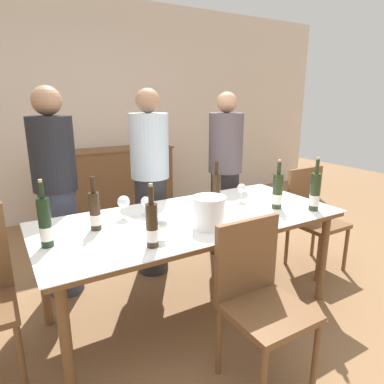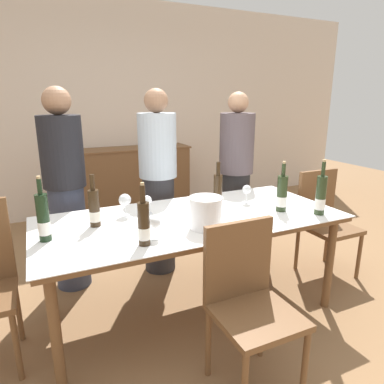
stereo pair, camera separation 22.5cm
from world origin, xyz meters
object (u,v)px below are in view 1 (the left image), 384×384
(wine_glass_3, at_px, (242,189))
(person_guest_right, at_px, (225,176))
(sideboard_cabinet, at_px, (114,183))
(chair_near_front, at_px, (258,292))
(wine_bottle_5, at_px, (95,212))
(wine_glass_1, at_px, (124,202))
(wine_glass_2, at_px, (146,203))
(person_host, at_px, (57,195))
(wine_bottle_3, at_px, (277,192))
(wine_bottle_2, at_px, (152,226))
(dining_table, at_px, (192,225))
(wine_bottle_4, at_px, (45,224))
(chair_right_end, at_px, (311,212))
(wine_glass_0, at_px, (161,225))
(wine_bottle_0, at_px, (216,194))
(ice_bucket, at_px, (209,211))
(person_guest_left, at_px, (151,185))
(wine_bottle_1, at_px, (315,193))

(wine_glass_3, height_order, person_guest_right, person_guest_right)
(sideboard_cabinet, height_order, chair_near_front, chair_near_front)
(wine_bottle_5, bearing_deg, wine_glass_1, 26.59)
(wine_glass_2, xyz_separation_m, person_host, (-0.49, 0.59, -0.02))
(wine_bottle_3, bearing_deg, wine_bottle_2, -171.79)
(dining_table, relative_size, person_host, 1.28)
(wine_bottle_4, bearing_deg, person_guest_right, 22.82)
(dining_table, xyz_separation_m, chair_right_end, (1.35, 0.09, -0.16))
(chair_near_front, xyz_separation_m, person_guest_right, (0.81, 1.43, 0.28))
(person_guest_right, bearing_deg, sideboard_cabinet, 109.31)
(chair_right_end, bearing_deg, wine_glass_1, 175.83)
(sideboard_cabinet, relative_size, dining_table, 0.76)
(wine_bottle_4, relative_size, chair_right_end, 0.42)
(wine_bottle_3, distance_m, chair_right_end, 0.82)
(wine_bottle_2, distance_m, wine_glass_1, 0.53)
(wine_bottle_3, bearing_deg, sideboard_cabinet, 99.58)
(wine_bottle_4, height_order, chair_near_front, wine_bottle_4)
(wine_glass_0, xyz_separation_m, wine_glass_3, (0.89, 0.38, 0.01))
(wine_glass_0, bearing_deg, wine_bottle_0, 25.39)
(ice_bucket, bearing_deg, wine_bottle_0, 47.65)
(wine_bottle_0, bearing_deg, chair_right_end, 3.79)
(sideboard_cabinet, xyz_separation_m, wine_glass_3, (0.32, -2.31, 0.40))
(dining_table, xyz_separation_m, wine_glass_3, (0.53, 0.12, 0.17))
(dining_table, distance_m, wine_bottle_2, 0.58)
(ice_bucket, xyz_separation_m, chair_right_end, (1.36, 0.32, -0.33))
(ice_bucket, distance_m, wine_glass_0, 0.35)
(wine_glass_2, distance_m, chair_near_front, 0.98)
(dining_table, distance_m, chair_right_end, 1.36)
(chair_near_front, bearing_deg, sideboard_cabinet, 86.20)
(wine_bottle_2, distance_m, person_host, 1.14)
(sideboard_cabinet, xyz_separation_m, chair_near_front, (-0.21, -3.14, 0.07))
(chair_near_front, bearing_deg, wine_bottle_4, 144.12)
(wine_bottle_0, xyz_separation_m, person_guest_left, (-0.20, 0.72, -0.07))
(dining_table, distance_m, wine_glass_0, 0.47)
(sideboard_cabinet, xyz_separation_m, ice_bucket, (-0.22, -2.66, 0.40))
(wine_bottle_0, bearing_deg, wine_bottle_4, -178.68)
(wine_bottle_5, bearing_deg, wine_bottle_0, -6.00)
(sideboard_cabinet, bearing_deg, wine_glass_1, -105.88)
(wine_glass_1, xyz_separation_m, person_host, (-0.34, 0.56, -0.04))
(wine_bottle_1, distance_m, wine_bottle_5, 1.56)
(dining_table, xyz_separation_m, wine_bottle_5, (-0.65, 0.10, 0.18))
(wine_bottle_4, bearing_deg, wine_bottle_5, 20.93)
(ice_bucket, distance_m, person_host, 1.26)
(dining_table, distance_m, wine_bottle_5, 0.68)
(wine_bottle_2, distance_m, wine_bottle_3, 1.11)
(wine_glass_2, distance_m, person_guest_left, 0.62)
(wine_bottle_1, height_order, wine_glass_2, wine_bottle_1)
(wine_glass_3, bearing_deg, sideboard_cabinet, 97.82)
(sideboard_cabinet, relative_size, wine_glass_0, 11.76)
(sideboard_cabinet, bearing_deg, chair_near_front, -93.80)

